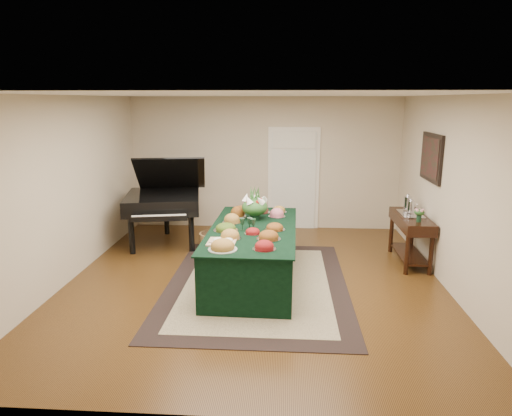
# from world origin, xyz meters

# --- Properties ---
(ground) EXTENTS (6.00, 6.00, 0.00)m
(ground) POSITION_xyz_m (0.00, 0.00, 0.00)
(ground) COLOR black
(ground) RESTS_ON ground
(area_rug) EXTENTS (2.60, 3.64, 0.01)m
(area_rug) POSITION_xyz_m (0.04, -0.12, 0.01)
(area_rug) COLOR black
(area_rug) RESTS_ON ground
(kitchen_doorway) EXTENTS (1.05, 0.07, 2.10)m
(kitchen_doorway) POSITION_xyz_m (0.60, 2.97, 1.02)
(kitchen_doorway) COLOR silver
(kitchen_doorway) RESTS_ON ground
(buffet_table) EXTENTS (1.31, 2.68, 0.80)m
(buffet_table) POSITION_xyz_m (-0.03, 0.09, 0.40)
(buffet_table) COLOR black
(buffet_table) RESTS_ON ground
(food_platters) EXTENTS (1.05, 2.34, 0.13)m
(food_platters) POSITION_xyz_m (-0.09, 0.08, 0.85)
(food_platters) COLOR silver
(food_platters) RESTS_ON buffet_table
(cutting_board) EXTENTS (0.37, 0.37, 0.10)m
(cutting_board) POSITION_xyz_m (-0.39, -0.63, 0.83)
(cutting_board) COLOR tan
(cutting_board) RESTS_ON buffet_table
(green_goblets) EXTENTS (0.23, 0.14, 0.18)m
(green_goblets) POSITION_xyz_m (-0.09, -0.03, 0.89)
(green_goblets) COLOR black
(green_goblets) RESTS_ON buffet_table
(floral_centerpiece) EXTENTS (0.42, 0.42, 0.42)m
(floral_centerpiece) POSITION_xyz_m (-0.04, 0.60, 1.05)
(floral_centerpiece) COLOR black
(floral_centerpiece) RESTS_ON buffet_table
(grand_piano) EXTENTS (1.61, 1.79, 1.65)m
(grand_piano) POSITION_xyz_m (-1.81, 1.74, 0.82)
(grand_piano) COLOR black
(grand_piano) RESTS_ON ground
(wicker_basket) EXTENTS (0.44, 0.44, 0.27)m
(wicker_basket) POSITION_xyz_m (-0.90, 1.53, 0.14)
(wicker_basket) COLOR olive
(wicker_basket) RESTS_ON ground
(mahogany_sideboard) EXTENTS (0.45, 1.29, 0.80)m
(mahogany_sideboard) POSITION_xyz_m (2.49, 0.97, 0.62)
(mahogany_sideboard) COLOR black
(mahogany_sideboard) RESTS_ON ground
(tea_service) EXTENTS (0.34, 0.58, 0.30)m
(tea_service) POSITION_xyz_m (2.50, 1.17, 0.92)
(tea_service) COLOR silver
(tea_service) RESTS_ON mahogany_sideboard
(pink_bouquet) EXTENTS (0.17, 0.17, 0.22)m
(pink_bouquet) POSITION_xyz_m (2.49, 0.59, 0.95)
(pink_bouquet) COLOR black
(pink_bouquet) RESTS_ON mahogany_sideboard
(wall_painting) EXTENTS (0.05, 0.95, 0.75)m
(wall_painting) POSITION_xyz_m (2.72, 0.97, 1.75)
(wall_painting) COLOR black
(wall_painting) RESTS_ON ground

